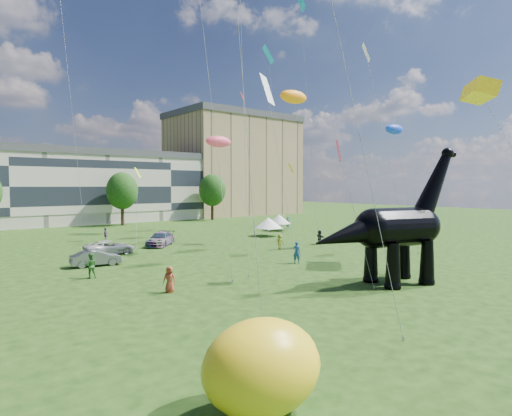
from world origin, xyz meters
TOP-DOWN VIEW (x-y plane):
  - ground at (0.00, 0.00)m, footprint 220.00×220.00m
  - terrace_row at (-8.00, 62.00)m, footprint 78.00×11.00m
  - apartment_block at (40.00, 65.00)m, footprint 28.00×18.00m
  - tree_mid_right at (8.00, 53.00)m, footprint 5.20×5.20m
  - tree_far_right at (26.00, 53.00)m, footprint 5.20×5.20m
  - dinosaur_sculpture at (5.40, -0.18)m, footprint 11.90×4.78m
  - car_grey at (-7.97, 19.10)m, footprint 4.18×1.91m
  - car_white at (-4.86, 24.38)m, footprint 4.97×2.62m
  - car_dark at (1.64, 26.60)m, footprint 5.06×5.13m
  - gazebo_near at (16.94, 25.95)m, footprint 3.78×3.78m
  - gazebo_far at (22.62, 30.12)m, footprint 4.46×4.46m
  - inflatable_pink at (28.69, 11.20)m, footprint 6.77×3.51m
  - inflatable_yellow at (-12.15, -7.25)m, footprint 4.12×3.45m
  - visitors at (-1.54, 17.67)m, footprint 56.14×27.40m
  - kites at (6.30, 13.83)m, footprint 59.85×50.28m

SIDE VIEW (x-z plane):
  - ground at x=0.00m, z-range 0.00..0.00m
  - car_grey at x=-7.97m, z-range 0.00..1.33m
  - car_white at x=-4.86m, z-range 0.00..1.33m
  - car_dark at x=1.64m, z-range 0.00..1.49m
  - visitors at x=-1.54m, z-range -0.09..1.79m
  - inflatable_yellow at x=-12.15m, z-range 0.00..2.80m
  - inflatable_pink at x=28.69m, z-range 0.00..3.34m
  - gazebo_far at x=22.62m, z-range 0.49..2.90m
  - gazebo_near at x=16.94m, z-range 0.50..2.97m
  - dinosaur_sculpture at x=5.40m, z-range -1.19..8.55m
  - terrace_row at x=-8.00m, z-range 0.00..12.00m
  - tree_mid_right at x=8.00m, z-range 1.57..11.01m
  - tree_far_right at x=26.00m, z-range 1.57..11.01m
  - apartment_block at x=40.00m, z-range 0.00..22.00m
  - kites at x=6.30m, z-range 5.69..36.58m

